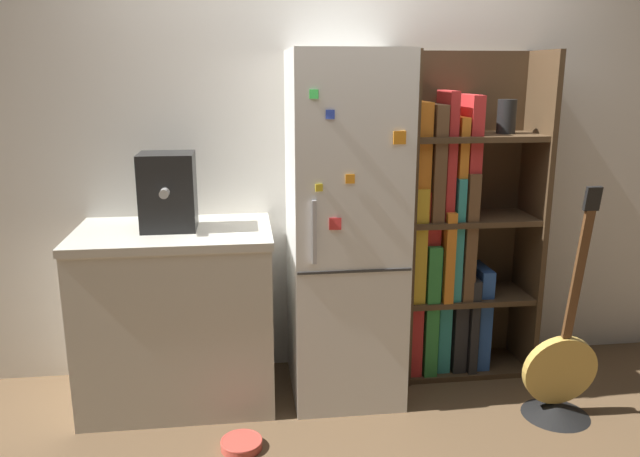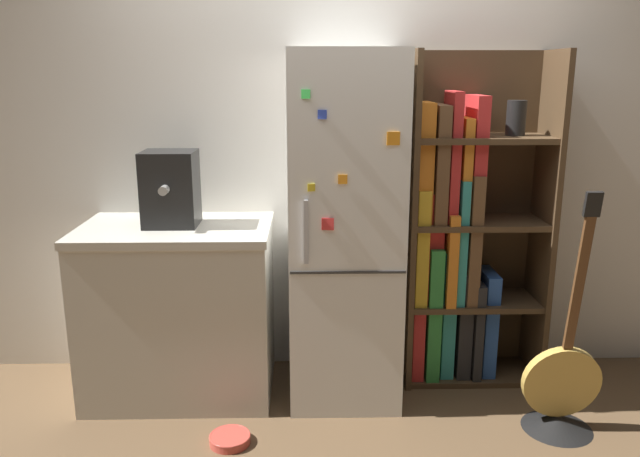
{
  "view_description": "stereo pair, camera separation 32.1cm",
  "coord_description": "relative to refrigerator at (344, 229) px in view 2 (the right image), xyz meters",
  "views": [
    {
      "loc": [
        -0.51,
        -2.94,
        1.68
      ],
      "look_at": [
        -0.12,
        0.15,
        0.89
      ],
      "focal_mm": 35.0,
      "sensor_mm": 36.0,
      "label": 1
    },
    {
      "loc": [
        -0.19,
        -2.97,
        1.68
      ],
      "look_at": [
        -0.12,
        0.15,
        0.89
      ],
      "focal_mm": 35.0,
      "sensor_mm": 36.0,
      "label": 2
    }
  ],
  "objects": [
    {
      "name": "ground_plane",
      "position": [
        0.0,
        -0.13,
        -0.89
      ],
      "size": [
        16.0,
        16.0,
        0.0
      ],
      "primitive_type": "plane",
      "color": "brown"
    },
    {
      "name": "wall_back",
      "position": [
        0.0,
        0.34,
        0.41
      ],
      "size": [
        8.0,
        0.05,
        2.6
      ],
      "color": "white",
      "rests_on": "ground_plane"
    },
    {
      "name": "refrigerator",
      "position": [
        0.0,
        0.0,
        0.0
      ],
      "size": [
        0.56,
        0.66,
        1.78
      ],
      "color": "white",
      "rests_on": "ground_plane"
    },
    {
      "name": "bookshelf",
      "position": [
        0.63,
        0.16,
        -0.11
      ],
      "size": [
        0.76,
        0.37,
        1.79
      ],
      "color": "#4C3823",
      "rests_on": "ground_plane"
    },
    {
      "name": "kitchen_counter",
      "position": [
        -0.87,
        0.0,
        -0.43
      ],
      "size": [
        0.97,
        0.65,
        0.92
      ],
      "color": "beige",
      "rests_on": "ground_plane"
    },
    {
      "name": "espresso_machine",
      "position": [
        -0.88,
        0.02,
        0.21
      ],
      "size": [
        0.27,
        0.3,
        0.38
      ],
      "color": "black",
      "rests_on": "kitchen_counter"
    },
    {
      "name": "guitar",
      "position": [
        1.01,
        -0.44,
        -0.72
      ],
      "size": [
        0.37,
        0.34,
        1.19
      ],
      "color": "black",
      "rests_on": "ground_plane"
    },
    {
      "name": "pet_bowl",
      "position": [
        -0.56,
        -0.52,
        -0.87
      ],
      "size": [
        0.19,
        0.19,
        0.04
      ],
      "color": "#D84C3F",
      "rests_on": "ground_plane"
    }
  ]
}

